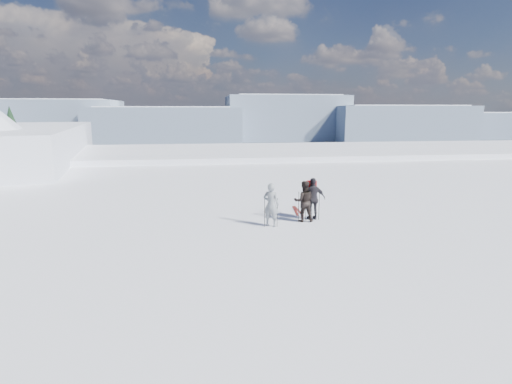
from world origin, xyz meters
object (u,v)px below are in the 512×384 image
skis_loose (297,211)px  skier_dark (304,201)px  skier_grey (271,205)px  skier_pack (313,199)px

skis_loose → skier_dark: bearing=-95.1°
skis_loose → skier_grey: bearing=-125.8°
skis_loose → skier_pack: bearing=-78.4°
skier_pack → skis_loose: skier_pack is taller
skier_grey → skis_loose: skier_grey is taller
skier_dark → skis_loose: 1.92m
skier_pack → skis_loose: size_ratio=1.03×
skier_pack → skis_loose: bearing=-79.8°
skier_dark → skier_pack: 0.52m
skier_grey → skier_dark: 1.54m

